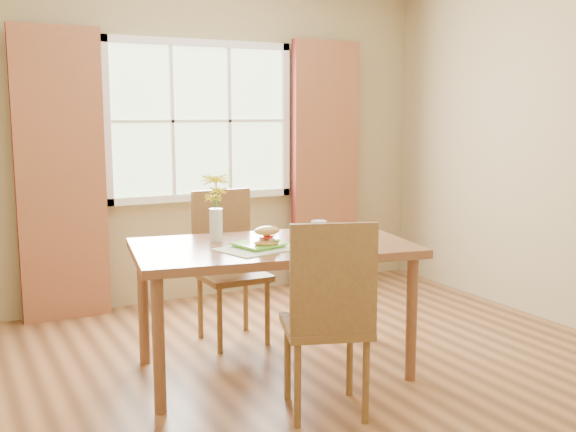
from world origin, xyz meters
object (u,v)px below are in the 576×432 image
Objects in this scene: croissant_sandwich at (267,236)px; water_glass at (319,233)px; dining_table at (273,257)px; chair_far at (227,258)px; flower_vase at (216,201)px; chair_near at (329,311)px.

croissant_sandwich is 0.35m from water_glass.
dining_table is 12.91× the size of water_glass.
water_glass is at bearing -73.83° from chair_far.
chair_near is at bearing -75.68° from flower_vase.
croissant_sandwich is at bearing 116.37° from chair_near.
flower_vase reaches higher than chair_near.
dining_table is at bearing -90.75° from chair_far.
chair_near is at bearing -92.02° from chair_far.
flower_vase reaches higher than chair_far.
chair_far is 0.90m from croissant_sandwich.
dining_table is 0.23m from croissant_sandwich.
water_glass is (0.28, 0.59, 0.29)m from chair_near.
chair_far reaches higher than croissant_sandwich.
chair_far is 7.61× the size of water_glass.
chair_far is at bearing 108.21° from chair_near.
chair_near is 1.00× the size of chair_far.
water_glass is at bearing -33.62° from flower_vase.
croissant_sandwich is 0.40× the size of flower_vase.
flower_vase is (-0.27, 0.23, 0.33)m from dining_table.
croissant_sandwich is at bearing -97.61° from chair_far.
flower_vase is at bearing 120.85° from croissant_sandwich.
chair_far is at bearing 99.74° from dining_table.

